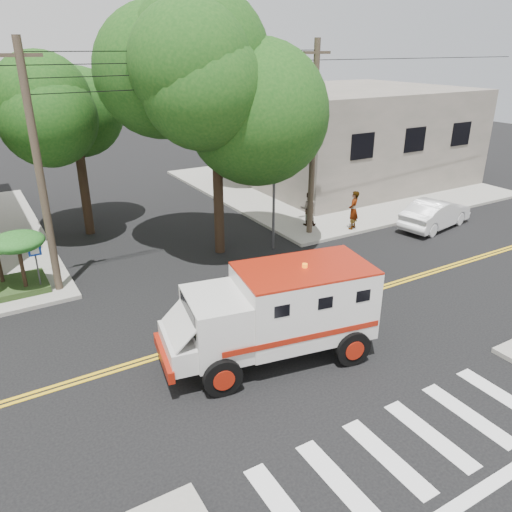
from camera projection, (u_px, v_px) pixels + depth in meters
ground at (267, 323)px, 16.92m from camera, size 100.00×100.00×0.00m
sidewalk_ne at (331, 183)px, 33.92m from camera, size 17.00×17.00×0.15m
building_right at (346, 134)px, 33.82m from camera, size 14.00×12.00×6.00m
utility_pole_left at (40, 176)px, 17.29m from camera, size 0.28×0.28×9.00m
utility_pole_right at (313, 144)px, 23.03m from camera, size 0.28×0.28×9.00m
tree_main at (228, 86)px, 19.94m from camera, size 6.08×5.70×9.85m
tree_left at (83, 115)px, 22.77m from camera, size 4.48×4.20×7.70m
tree_right at (255, 90)px, 31.19m from camera, size 4.80×4.50×8.20m
traffic_signal at (274, 202)px, 22.27m from camera, size 0.15×0.18×3.60m
accessibility_sign at (36, 261)px, 18.37m from camera, size 0.45×0.10×2.02m
armored_truck at (278, 309)px, 14.47m from camera, size 6.51×3.37×2.83m
parked_sedan at (435, 214)px, 25.50m from camera, size 4.73×2.40×1.49m
pedestrian_a at (353, 210)px, 24.81m from camera, size 0.85×0.78×1.95m
pedestrian_b at (308, 209)px, 25.37m from camera, size 1.07×1.03×1.74m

